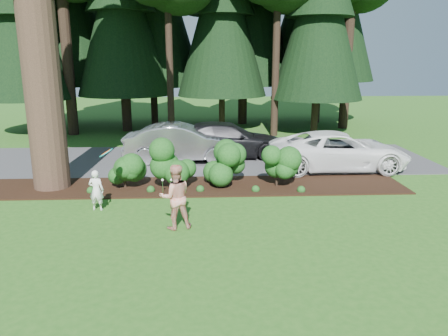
# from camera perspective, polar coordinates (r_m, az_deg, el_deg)

# --- Properties ---
(ground) EXTENTS (80.00, 80.00, 0.00)m
(ground) POSITION_cam_1_polar(r_m,az_deg,el_deg) (12.68, -6.19, -6.77)
(ground) COLOR #255719
(ground) RESTS_ON ground
(mulch_bed) EXTENTS (16.00, 2.50, 0.05)m
(mulch_bed) POSITION_cam_1_polar(r_m,az_deg,el_deg) (15.75, -5.53, -2.43)
(mulch_bed) COLOR black
(mulch_bed) RESTS_ON ground
(driveway) EXTENTS (22.00, 6.00, 0.03)m
(driveway) POSITION_cam_1_polar(r_m,az_deg,el_deg) (19.85, -4.98, 1.08)
(driveway) COLOR #38383A
(driveway) RESTS_ON ground
(shrub_row) EXTENTS (6.53, 1.60, 1.61)m
(shrub_row) POSITION_cam_1_polar(r_m,az_deg,el_deg) (15.41, -2.76, 0.27)
(shrub_row) COLOR #154314
(shrub_row) RESTS_ON ground
(lily_cluster) EXTENTS (0.69, 0.09, 0.57)m
(lily_cluster) POSITION_cam_1_polar(r_m,az_deg,el_deg) (14.82, -6.88, -1.64)
(lily_cluster) COLOR #154314
(lily_cluster) RESTS_ON ground
(car_silver_wagon) EXTENTS (5.09, 1.87, 1.67)m
(car_silver_wagon) POSITION_cam_1_polar(r_m,az_deg,el_deg) (19.39, -5.51, 3.31)
(car_silver_wagon) COLOR #B6B6BB
(car_silver_wagon) RESTS_ON driveway
(car_white_suv) EXTENTS (5.65, 2.62, 1.57)m
(car_white_suv) POSITION_cam_1_polar(r_m,az_deg,el_deg) (18.48, 14.78, 2.19)
(car_white_suv) COLOR white
(car_white_suv) RESTS_ON driveway
(car_dark_suv) EXTENTS (5.50, 2.31, 1.59)m
(car_dark_suv) POSITION_cam_1_polar(r_m,az_deg,el_deg) (20.21, 0.35, 3.71)
(car_dark_suv) COLOR black
(car_dark_suv) RESTS_ON driveway
(child) EXTENTS (0.49, 0.36, 1.26)m
(child) POSITION_cam_1_polar(r_m,az_deg,el_deg) (13.77, -16.34, -2.80)
(child) COLOR white
(child) RESTS_ON ground
(adult) EXTENTS (1.00, 0.86, 1.79)m
(adult) POSITION_cam_1_polar(r_m,az_deg,el_deg) (11.82, -6.39, -3.76)
(adult) COLOR red
(adult) RESTS_ON ground
(frisbee) EXTENTS (0.43, 0.48, 0.28)m
(frisbee) POSITION_cam_1_polar(r_m,az_deg,el_deg) (13.81, -15.16, 1.96)
(frisbee) COLOR teal
(frisbee) RESTS_ON ground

